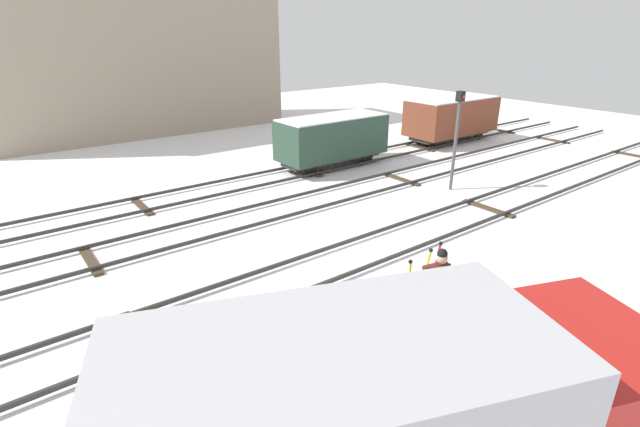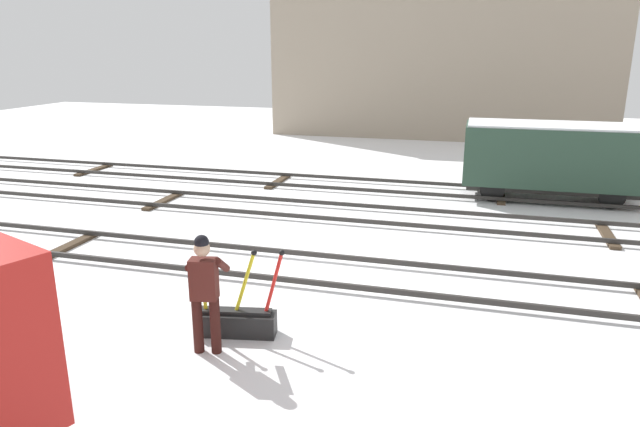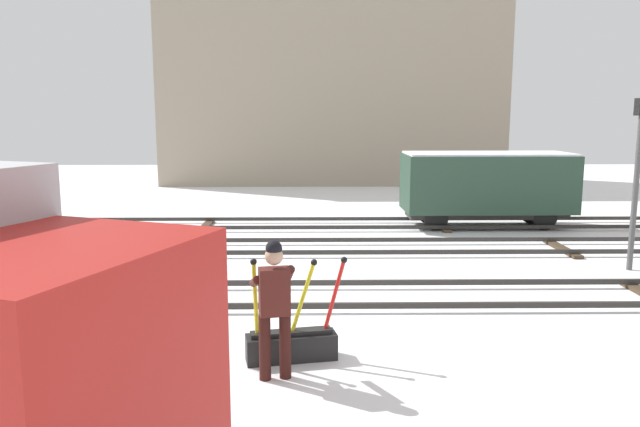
# 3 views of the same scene
# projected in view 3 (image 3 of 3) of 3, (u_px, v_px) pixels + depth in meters

# --- Properties ---
(ground_plane) EXTENTS (60.00, 60.00, 0.00)m
(ground_plane) POSITION_uv_depth(u_px,v_px,m) (332.00, 300.00, 11.17)
(ground_plane) COLOR white
(track_main_line) EXTENTS (44.00, 1.94, 0.18)m
(track_main_line) POSITION_uv_depth(u_px,v_px,m) (332.00, 294.00, 11.15)
(track_main_line) COLOR #2D2B28
(track_main_line) RESTS_ON ground_plane
(track_siding_near) EXTENTS (44.00, 1.94, 0.18)m
(track_siding_near) POSITION_uv_depth(u_px,v_px,m) (326.00, 246.00, 15.17)
(track_siding_near) COLOR #2D2B28
(track_siding_near) RESTS_ON ground_plane
(track_siding_far) EXTENTS (44.00, 1.94, 0.18)m
(track_siding_far) POSITION_uv_depth(u_px,v_px,m) (324.00, 224.00, 18.35)
(track_siding_far) COLOR #2D2B28
(track_siding_far) RESTS_ON ground_plane
(switch_lever_frame) EXTENTS (1.41, 0.59, 1.45)m
(switch_lever_frame) POSITION_uv_depth(u_px,v_px,m) (292.00, 342.00, 8.45)
(switch_lever_frame) COLOR black
(switch_lever_frame) RESTS_ON ground_plane
(rail_worker) EXTENTS (0.63, 0.71, 1.81)m
(rail_worker) POSITION_uv_depth(u_px,v_px,m) (274.00, 301.00, 7.74)
(rail_worker) COLOR #351511
(rail_worker) RESTS_ON ground_plane
(signal_post) EXTENTS (0.24, 0.32, 3.67)m
(signal_post) POSITION_uv_depth(u_px,v_px,m) (638.00, 166.00, 13.00)
(signal_post) COLOR #4C4C4C
(signal_post) RESTS_ON ground_plane
(apartment_building) EXTENTS (16.54, 5.58, 9.25)m
(apartment_building) POSITION_uv_depth(u_px,v_px,m) (332.00, 88.00, 30.51)
(apartment_building) COLOR gray
(apartment_building) RESTS_ON ground_plane
(freight_car_mid_siding) EXTENTS (4.90, 1.99, 2.22)m
(freight_car_mid_siding) POSITION_uv_depth(u_px,v_px,m) (487.00, 184.00, 18.23)
(freight_car_mid_siding) COLOR #2D2B28
(freight_car_mid_siding) RESTS_ON ground_plane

